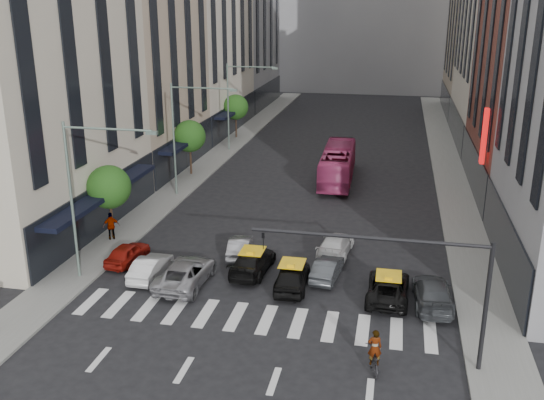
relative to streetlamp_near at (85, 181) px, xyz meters
The scene contains 30 objects.
ground 12.32m from the streetlamp_near, 21.72° to the right, with size 160.00×160.00×0.00m, color black.
sidewalk_left 26.69m from the streetlamp_near, 93.21° to the left, with size 3.00×96.00×0.15m, color slate.
sidewalk_right 34.27m from the streetlamp_near, 50.35° to the left, with size 3.00×96.00×0.15m, color slate.
building_left_a 12.76m from the streetlamp_near, 134.82° to the left, with size 8.00×18.00×28.00m, color beige.
building_left_b 25.72m from the streetlamp_near, 106.16° to the left, with size 8.00×16.00×24.00m, color tan.
building_left_d 62.07m from the streetlamp_near, 96.51° to the left, with size 8.00×18.00×30.00m, color gray.
building_right_b 36.20m from the streetlamp_near, 40.38° to the left, with size 8.00×18.00×26.00m, color brown.
building_right_d 67.22m from the streetlamp_near, 66.09° to the left, with size 8.00×18.00×28.00m, color tan.
tree_near 6.65m from the streetlamp_near, 106.32° to the left, with size 2.88×2.88×4.95m.
tree_mid 22.18m from the streetlamp_near, 94.56° to the left, with size 2.88×2.88×4.95m.
tree_far 38.11m from the streetlamp_near, 92.65° to the left, with size 2.88×2.88×4.95m.
streetlamp_near is the anchor object (origin of this frame).
streetlamp_mid 16.00m from the streetlamp_near, 90.00° to the left, with size 5.38×0.25×9.00m.
streetlamp_far 32.00m from the streetlamp_near, 90.00° to the left, with size 5.38×0.25×9.00m.
traffic_signal 18.48m from the streetlamp_near, 15.74° to the right, with size 10.10×0.20×6.00m.
liberty_sign 27.73m from the streetlamp_near, 35.24° to the left, with size 0.30×0.70×4.00m.
car_red 5.95m from the streetlamp_near, 72.12° to the left, with size 1.47×3.66×1.25m, color maroon.
car_white_front 6.15m from the streetlamp_near, 17.03° to the left, with size 1.36×3.90×1.29m, color silver.
car_silver 7.46m from the streetlamp_near, ahead, with size 2.39×5.18×1.44m, color #959499.
taxi_left 10.48m from the streetlamp_near, 17.86° to the left, with size 1.90×4.68×1.36m, color black.
taxi_center 12.47m from the streetlamp_near, ahead, with size 1.73×4.31×1.47m, color black.
car_grey_mid 14.36m from the streetlamp_near, 12.52° to the left, with size 1.29×3.69×1.22m, color #373A3E.
taxi_right 17.37m from the streetlamp_near, ahead, with size 2.17×4.70×1.31m, color black.
car_grey_curb 19.56m from the streetlamp_near, ahead, with size 1.95×4.79×1.39m, color #3D4145.
car_row2_left 10.32m from the streetlamp_near, 34.30° to the left, with size 1.30×3.74×1.23m, color #95969A.
car_row2_right 15.56m from the streetlamp_near, 26.21° to the left, with size 1.82×4.47×1.30m, color silver.
bus 26.05m from the streetlamp_near, 63.26° to the left, with size 2.58×11.03×3.07m, color #BD376F.
motorcycle 17.94m from the streetlamp_near, 19.73° to the right, with size 0.66×1.90×1.00m, color black.
rider 17.59m from the streetlamp_near, 19.73° to the right, with size 0.61×0.40×1.68m, color gray.
pedestrian_far 7.59m from the streetlamp_near, 106.26° to the left, with size 1.08×0.45×1.85m, color gray.
Camera 1 is at (6.36, -24.88, 15.24)m, focal length 40.00 mm.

